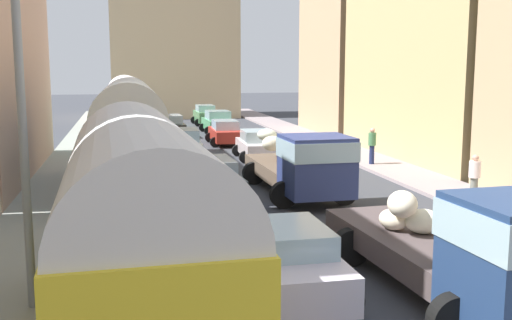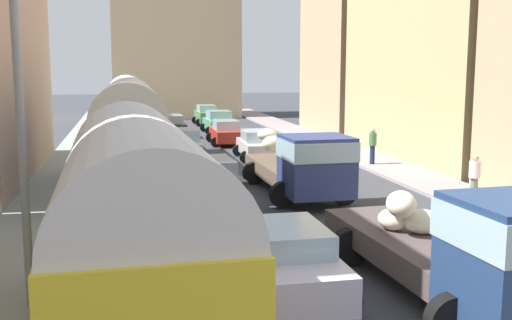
{
  "view_description": "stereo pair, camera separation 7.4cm",
  "coord_description": "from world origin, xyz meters",
  "px_view_note": "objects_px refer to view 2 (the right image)",
  "views": [
    {
      "loc": [
        -4.66,
        -3.31,
        4.7
      ],
      "look_at": [
        0.0,
        18.38,
        1.3
      ],
      "focal_mm": 43.01,
      "sensor_mm": 36.0,
      "label": 1
    },
    {
      "loc": [
        -4.59,
        -3.32,
        4.7
      ],
      "look_at": [
        0.0,
        18.38,
        1.3
      ],
      "focal_mm": 43.01,
      "sensor_mm": 36.0,
      "label": 2
    }
  ],
  "objects_px": {
    "parked_bus_1": "(129,130)",
    "car_5": "(210,180)",
    "cargo_truck_1": "(302,163)",
    "pedestrian_1": "(475,176)",
    "car_2": "(219,122)",
    "cargo_truck_0": "(468,248)",
    "parked_bus_2": "(129,106)",
    "car_6": "(185,144)",
    "car_1": "(226,132)",
    "car_3": "(206,115)",
    "car_4": "(288,260)",
    "car_7": "(171,126)",
    "streetlamp_near": "(32,112)",
    "parked_bus_0": "(137,224)",
    "car_0": "(258,145)",
    "pedestrian_0": "(373,145)"
  },
  "relations": [
    {
      "from": "parked_bus_1",
      "to": "car_5",
      "type": "distance_m",
      "value": 3.9
    },
    {
      "from": "parked_bus_2",
      "to": "parked_bus_0",
      "type": "bearing_deg",
      "value": -90.03
    },
    {
      "from": "parked_bus_1",
      "to": "parked_bus_2",
      "type": "bearing_deg",
      "value": 89.81
    },
    {
      "from": "pedestrian_1",
      "to": "parked_bus_0",
      "type": "bearing_deg",
      "value": -142.66
    },
    {
      "from": "car_0",
      "to": "car_5",
      "type": "relative_size",
      "value": 0.93
    },
    {
      "from": "cargo_truck_0",
      "to": "car_3",
      "type": "relative_size",
      "value": 1.9
    },
    {
      "from": "car_3",
      "to": "car_6",
      "type": "xyz_separation_m",
      "value": [
        -3.5,
        -18.4,
        -0.02
      ]
    },
    {
      "from": "car_6",
      "to": "pedestrian_1",
      "type": "xyz_separation_m",
      "value": [
        8.74,
        -12.25,
        0.19
      ]
    },
    {
      "from": "pedestrian_1",
      "to": "streetlamp_near",
      "type": "bearing_deg",
      "value": -153.13
    },
    {
      "from": "car_3",
      "to": "streetlamp_near",
      "type": "height_order",
      "value": "streetlamp_near"
    },
    {
      "from": "cargo_truck_1",
      "to": "car_1",
      "type": "xyz_separation_m",
      "value": [
        -0.22,
        15.75,
        -0.53
      ]
    },
    {
      "from": "parked_bus_0",
      "to": "car_2",
      "type": "xyz_separation_m",
      "value": [
        6.26,
        33.05,
        -1.38
      ]
    },
    {
      "from": "car_4",
      "to": "parked_bus_1",
      "type": "bearing_deg",
      "value": 104.85
    },
    {
      "from": "parked_bus_0",
      "to": "pedestrian_0",
      "type": "bearing_deg",
      "value": 56.62
    },
    {
      "from": "car_2",
      "to": "cargo_truck_0",
      "type": "bearing_deg",
      "value": -90.25
    },
    {
      "from": "parked_bus_1",
      "to": "car_5",
      "type": "bearing_deg",
      "value": -40.97
    },
    {
      "from": "cargo_truck_1",
      "to": "pedestrian_1",
      "type": "xyz_separation_m",
      "value": [
        5.48,
        -2.15,
        -0.3
      ]
    },
    {
      "from": "car_1",
      "to": "car_7",
      "type": "bearing_deg",
      "value": 124.77
    },
    {
      "from": "parked_bus_1",
      "to": "car_1",
      "type": "height_order",
      "value": "parked_bus_1"
    },
    {
      "from": "cargo_truck_1",
      "to": "car_2",
      "type": "height_order",
      "value": "cargo_truck_1"
    },
    {
      "from": "cargo_truck_0",
      "to": "car_7",
      "type": "height_order",
      "value": "cargo_truck_0"
    },
    {
      "from": "car_0",
      "to": "car_4",
      "type": "relative_size",
      "value": 0.98
    },
    {
      "from": "parked_bus_0",
      "to": "car_5",
      "type": "distance_m",
      "value": 11.41
    },
    {
      "from": "parked_bus_2",
      "to": "car_3",
      "type": "distance_m",
      "value": 11.96
    },
    {
      "from": "parked_bus_1",
      "to": "car_7",
      "type": "xyz_separation_m",
      "value": [
        2.78,
        17.6,
        -1.57
      ]
    },
    {
      "from": "streetlamp_near",
      "to": "car_3",
      "type": "bearing_deg",
      "value": 77.9
    },
    {
      "from": "car_6",
      "to": "pedestrian_1",
      "type": "height_order",
      "value": "pedestrian_1"
    },
    {
      "from": "parked_bus_0",
      "to": "cargo_truck_0",
      "type": "bearing_deg",
      "value": 2.45
    },
    {
      "from": "car_0",
      "to": "car_3",
      "type": "bearing_deg",
      "value": 90.56
    },
    {
      "from": "car_2",
      "to": "car_6",
      "type": "distance_m",
      "value": 12.58
    },
    {
      "from": "cargo_truck_0",
      "to": "car_6",
      "type": "xyz_separation_m",
      "value": [
        -3.42,
        20.72,
        -0.51
      ]
    },
    {
      "from": "car_5",
      "to": "streetlamp_near",
      "type": "distance_m",
      "value": 10.51
    },
    {
      "from": "parked_bus_2",
      "to": "car_3",
      "type": "height_order",
      "value": "parked_bus_2"
    },
    {
      "from": "parked_bus_2",
      "to": "car_6",
      "type": "height_order",
      "value": "parked_bus_2"
    },
    {
      "from": "cargo_truck_1",
      "to": "car_3",
      "type": "height_order",
      "value": "cargo_truck_1"
    },
    {
      "from": "cargo_truck_1",
      "to": "car_6",
      "type": "bearing_deg",
      "value": 107.87
    },
    {
      "from": "parked_bus_1",
      "to": "car_5",
      "type": "relative_size",
      "value": 2.26
    },
    {
      "from": "cargo_truck_1",
      "to": "streetlamp_near",
      "type": "height_order",
      "value": "streetlamp_near"
    },
    {
      "from": "car_0",
      "to": "cargo_truck_1",
      "type": "bearing_deg",
      "value": -92.55
    },
    {
      "from": "car_4",
      "to": "car_5",
      "type": "relative_size",
      "value": 0.95
    },
    {
      "from": "pedestrian_1",
      "to": "parked_bus_2",
      "type": "bearing_deg",
      "value": 119.12
    },
    {
      "from": "cargo_truck_0",
      "to": "pedestrian_1",
      "type": "bearing_deg",
      "value": 57.84
    },
    {
      "from": "car_1",
      "to": "car_6",
      "type": "height_order",
      "value": "car_6"
    },
    {
      "from": "car_1",
      "to": "car_4",
      "type": "distance_m",
      "value": 24.95
    },
    {
      "from": "parked_bus_0",
      "to": "cargo_truck_1",
      "type": "height_order",
      "value": "parked_bus_0"
    },
    {
      "from": "car_1",
      "to": "car_3",
      "type": "relative_size",
      "value": 1.04
    },
    {
      "from": "parked_bus_1",
      "to": "parked_bus_2",
      "type": "xyz_separation_m",
      "value": [
        0.05,
        15.9,
        -0.07
      ]
    },
    {
      "from": "car_7",
      "to": "car_2",
      "type": "bearing_deg",
      "value": 30.68
    },
    {
      "from": "car_4",
      "to": "pedestrian_0",
      "type": "distance_m",
      "value": 17.13
    },
    {
      "from": "cargo_truck_0",
      "to": "cargo_truck_1",
      "type": "distance_m",
      "value": 10.62
    }
  ]
}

